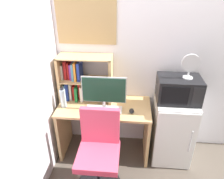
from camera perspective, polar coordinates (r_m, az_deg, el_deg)
wall_back at (r=2.85m, az=27.53°, el=7.53°), size 6.40×0.04×2.60m
desk at (r=2.76m, az=-2.04°, el=-8.48°), size 1.14×0.57×0.74m
hutch_bookshelf at (r=2.68m, az=-8.89°, el=2.97°), size 0.66×0.28×0.59m
monitor at (r=2.42m, az=-2.21°, el=-0.59°), size 0.52×0.17×0.43m
keyboard at (r=2.54m, az=-2.20°, el=-5.41°), size 0.43×0.16×0.02m
computer_mouse at (r=2.51m, az=5.31°, el=-5.81°), size 0.06×0.10×0.03m
water_bottle at (r=2.61m, az=-13.11°, el=-2.26°), size 0.07×0.07×0.26m
mini_fridge at (r=2.85m, az=15.84°, el=-10.25°), size 0.47×0.54×0.87m
microwave at (r=2.54m, az=17.53°, el=0.07°), size 0.49×0.34×0.29m
desk_fan at (r=2.43m, az=20.41°, el=6.29°), size 0.20×0.11×0.28m
desk_chair at (r=2.42m, az=-3.49°, el=-17.58°), size 0.51×0.51×0.95m
wall_corkboard at (r=2.55m, az=-7.01°, el=18.08°), size 0.70×0.02×0.55m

